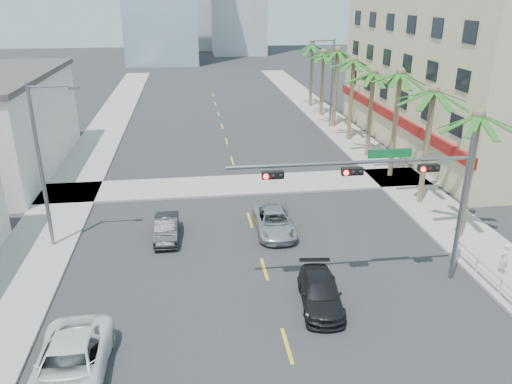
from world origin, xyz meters
TOP-DOWN VIEW (x-y plane):
  - sidewalk_right at (12.00, 20.00)m, footprint 4.00×120.00m
  - sidewalk_left at (-12.00, 20.00)m, footprint 4.00×120.00m
  - sidewalk_cross at (0.00, 22.00)m, footprint 80.00×4.00m
  - building_right at (21.99, 30.00)m, footprint 15.25×28.00m
  - traffic_signal_mast at (5.78, 7.95)m, footprint 11.12×0.54m
  - palm_tree_0 at (11.60, 12.00)m, footprint 4.80×4.80m
  - palm_tree_1 at (11.60, 17.20)m, footprint 4.80×4.80m
  - palm_tree_2 at (11.60, 22.40)m, footprint 4.80×4.80m
  - palm_tree_3 at (11.60, 27.60)m, footprint 4.80×4.80m
  - palm_tree_4 at (11.60, 32.80)m, footprint 4.80×4.80m
  - palm_tree_5 at (11.60, 38.00)m, footprint 4.80×4.80m
  - palm_tree_6 at (11.60, 43.20)m, footprint 4.80×4.80m
  - palm_tree_7 at (11.60, 48.40)m, footprint 4.80×4.80m
  - streetlight_left at (-11.00, 14.00)m, footprint 2.55×0.25m
  - streetlight_right at (11.00, 38.00)m, footprint 2.55×0.25m
  - guardrail at (10.30, 6.00)m, footprint 0.08×8.08m
  - car_parked_far at (-8.05, 3.02)m, footprint 2.54×5.47m
  - car_lane_left at (-5.00, 14.21)m, footprint 1.35×3.77m
  - car_lane_center at (1.22, 14.19)m, footprint 2.21×4.69m
  - car_lane_right at (2.00, 6.59)m, footprint 2.20×4.47m
  - pedestrian at (11.58, 7.84)m, footprint 0.70×0.63m

SIDE VIEW (x-z plane):
  - sidewalk_right at x=12.00m, z-range 0.00..0.15m
  - sidewalk_left at x=-12.00m, z-range 0.00..0.15m
  - sidewalk_cross at x=0.00m, z-range 0.00..0.15m
  - car_lane_left at x=-5.00m, z-range 0.00..1.24m
  - car_lane_right at x=2.00m, z-range 0.00..1.25m
  - car_lane_center at x=1.22m, z-range 0.00..1.30m
  - guardrail at x=10.30m, z-range 0.17..1.17m
  - car_parked_far at x=-8.05m, z-range 0.00..1.52m
  - pedestrian at x=11.58m, z-range 0.15..1.76m
  - streetlight_left at x=-11.00m, z-range 0.56..9.56m
  - streetlight_right at x=11.00m, z-range 0.56..9.56m
  - traffic_signal_mast at x=5.78m, z-range 1.46..8.66m
  - palm_tree_0 at x=11.60m, z-range 3.18..10.98m
  - palm_tree_3 at x=11.60m, z-range 3.18..10.98m
  - palm_tree_6 at x=11.60m, z-range 3.18..10.98m
  - palm_tree_1 at x=11.60m, z-range 3.35..11.51m
  - palm_tree_4 at x=11.60m, z-range 3.35..11.51m
  - palm_tree_7 at x=11.60m, z-range 3.35..11.51m
  - building_right at x=21.99m, z-range 0.00..15.00m
  - palm_tree_2 at x=11.60m, z-range 3.52..12.04m
  - palm_tree_5 at x=11.60m, z-range 3.52..12.04m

